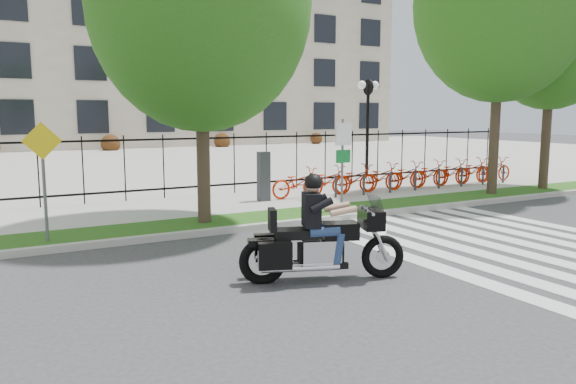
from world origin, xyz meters
TOP-DOWN VIEW (x-y plane):
  - ground at (0.00, 0.00)m, footprint 120.00×120.00m
  - curb at (0.00, 4.10)m, footprint 60.00×0.20m
  - grass_verge at (0.00, 4.95)m, footprint 60.00×1.50m
  - sidewalk at (0.00, 7.45)m, footprint 60.00×3.50m
  - plaza at (0.00, 25.00)m, footprint 80.00×34.00m
  - crosswalk_stripes at (4.83, 0.00)m, footprint 5.70×8.00m
  - iron_fence at (0.00, 9.20)m, footprint 30.00×0.06m
  - office_building at (0.00, 44.92)m, footprint 60.00×21.90m
  - lamp_post_right at (10.00, 12.00)m, footprint 1.06×0.70m
  - street_tree_1 at (-0.27, 4.95)m, footprint 5.24×5.24m
  - street_tree_2 at (9.87, 4.95)m, footprint 5.53×5.53m
  - street_tree_3 at (12.47, 4.95)m, footprint 4.37×4.37m
  - bike_share_station at (8.02, 7.20)m, footprint 11.09×0.86m
  - sign_pole_regulatory at (3.58, 4.58)m, footprint 0.50×0.09m
  - sign_pole_warning at (-3.90, 4.58)m, footprint 0.78×0.09m
  - motorcycle_rider at (-0.09, -0.16)m, footprint 2.73×1.40m

SIDE VIEW (x-z plane):
  - ground at x=0.00m, z-range 0.00..0.00m
  - crosswalk_stripes at x=4.83m, z-range 0.00..0.01m
  - plaza at x=0.00m, z-range 0.00..0.10m
  - curb at x=0.00m, z-range 0.00..0.15m
  - grass_verge at x=0.00m, z-range 0.00..0.15m
  - sidewalk at x=0.00m, z-range 0.00..0.15m
  - bike_share_station at x=8.02m, z-range -0.12..1.38m
  - motorcycle_rider at x=-0.09m, z-range -0.37..1.83m
  - iron_fence at x=0.00m, z-range 0.15..2.15m
  - sign_pole_regulatory at x=3.58m, z-range 0.49..2.99m
  - sign_pole_warning at x=-3.90m, z-range 0.50..2.99m
  - lamp_post_right at x=10.00m, z-range 1.08..5.33m
  - street_tree_1 at x=-0.27m, z-range 1.24..9.48m
  - street_tree_3 at x=12.47m, z-range 1.51..9.29m
  - street_tree_2 at x=9.87m, z-range 1.63..10.97m
  - office_building at x=0.00m, z-range -0.11..20.04m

